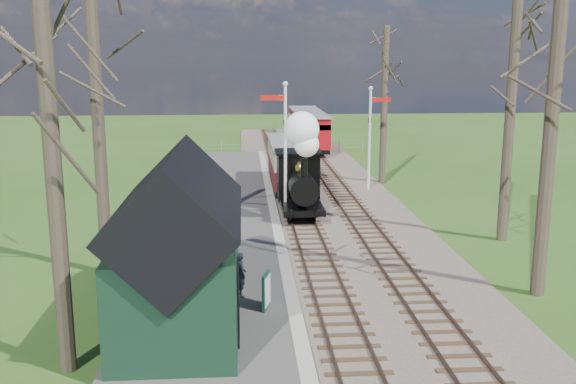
% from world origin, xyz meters
% --- Properties ---
extents(distant_hills, '(114.40, 48.00, 22.02)m').
position_xyz_m(distant_hills, '(1.40, 64.38, -16.21)').
color(distant_hills, '#385B23').
rests_on(distant_hills, ground).
extents(ballast_bed, '(8.00, 60.00, 0.10)m').
position_xyz_m(ballast_bed, '(1.30, 22.00, 0.05)').
color(ballast_bed, brown).
rests_on(ballast_bed, ground).
extents(track_near, '(1.60, 60.00, 0.15)m').
position_xyz_m(track_near, '(0.00, 22.00, 0.10)').
color(track_near, brown).
rests_on(track_near, ground).
extents(track_far, '(1.60, 60.00, 0.15)m').
position_xyz_m(track_far, '(2.60, 22.00, 0.10)').
color(track_far, brown).
rests_on(track_far, ground).
extents(platform, '(5.00, 44.00, 0.20)m').
position_xyz_m(platform, '(-3.50, 14.00, 0.10)').
color(platform, '#474442').
rests_on(platform, ground).
extents(coping_strip, '(0.40, 44.00, 0.21)m').
position_xyz_m(coping_strip, '(-1.20, 14.00, 0.10)').
color(coping_strip, '#B2AD9E').
rests_on(coping_strip, ground).
extents(station_shed, '(3.25, 6.30, 4.78)m').
position_xyz_m(station_shed, '(-4.30, 4.00, 2.27)').
color(station_shed, black).
rests_on(station_shed, platform).
extents(semaphore_near, '(1.22, 0.24, 6.22)m').
position_xyz_m(semaphore_near, '(-0.77, 16.00, 3.62)').
color(semaphore_near, silver).
rests_on(semaphore_near, ground).
extents(semaphore_far, '(1.22, 0.24, 5.72)m').
position_xyz_m(semaphore_far, '(4.37, 22.00, 3.35)').
color(semaphore_far, silver).
rests_on(semaphore_far, ground).
extents(bare_trees, '(15.51, 22.39, 12.00)m').
position_xyz_m(bare_trees, '(1.33, 10.10, 5.21)').
color(bare_trees, '#382D23').
rests_on(bare_trees, ground).
extents(fence_line, '(12.60, 0.08, 1.00)m').
position_xyz_m(fence_line, '(0.30, 36.00, 0.55)').
color(fence_line, slate).
rests_on(fence_line, ground).
extents(locomotive, '(1.93, 4.50, 4.82)m').
position_xyz_m(locomotive, '(-0.01, 16.16, 2.21)').
color(locomotive, black).
rests_on(locomotive, ground).
extents(coach, '(2.25, 7.71, 2.37)m').
position_xyz_m(coach, '(0.00, 22.23, 1.61)').
color(coach, black).
rests_on(coach, ground).
extents(red_carriage_a, '(2.34, 5.79, 2.46)m').
position_xyz_m(red_carriage_a, '(2.60, 35.65, 1.67)').
color(red_carriage_a, black).
rests_on(red_carriage_a, ground).
extents(red_carriage_b, '(2.34, 5.79, 2.46)m').
position_xyz_m(red_carriage_b, '(2.60, 41.15, 1.67)').
color(red_carriage_b, black).
rests_on(red_carriage_b, ground).
extents(sign_board, '(0.27, 0.71, 1.05)m').
position_xyz_m(sign_board, '(-1.99, 4.99, 0.72)').
color(sign_board, '#0D4029').
rests_on(sign_board, platform).
extents(bench, '(0.83, 1.65, 0.91)m').
position_xyz_m(bench, '(-3.38, 5.79, 0.62)').
color(bench, '#432B18').
rests_on(bench, platform).
extents(person, '(0.46, 0.57, 1.37)m').
position_xyz_m(person, '(-2.72, 6.01, 0.88)').
color(person, black).
rests_on(person, platform).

